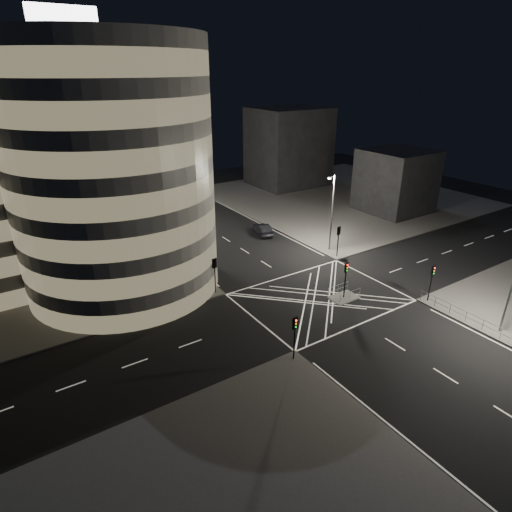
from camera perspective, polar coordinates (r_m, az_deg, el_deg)
ground at (r=45.91m, az=8.49°, el=-5.49°), size 120.00×120.00×0.00m
sidewalk_far_right at (r=82.74m, az=11.37°, el=7.83°), size 42.00×42.00×0.15m
central_island at (r=46.17m, az=11.60°, el=-5.45°), size 3.00×2.00×0.15m
office_tower_curved at (r=49.49m, az=-25.39°, el=10.37°), size 30.00×29.00×27.20m
office_block_rear at (r=72.41m, az=-29.35°, el=12.06°), size 24.00×16.00×22.00m
building_right_far at (r=88.71m, az=4.34°, el=14.31°), size 14.00×12.00×15.00m
building_right_near at (r=75.10m, az=18.12°, el=9.51°), size 10.00×10.00×10.00m
building_far_end at (r=91.39m, az=-18.74°, el=14.31°), size 18.00×8.00×18.00m
tree_a at (r=45.57m, az=-8.80°, el=0.40°), size 4.47×4.47×6.80m
tree_b at (r=50.58m, az=-11.73°, el=3.07°), size 5.24×5.24×7.64m
tree_c at (r=55.90m, az=-14.09°, el=4.91°), size 4.09×4.09×7.04m
tree_d at (r=61.44m, az=-16.02°, el=6.13°), size 4.46×4.46×6.96m
tree_e at (r=67.00m, az=-17.65°, el=7.33°), size 3.86×3.86×6.57m
traffic_signal_fl at (r=45.03m, az=-5.54°, el=-1.76°), size 0.55×0.22×4.00m
traffic_signal_nl at (r=35.06m, az=5.19°, el=-9.84°), size 0.55×0.22×4.00m
traffic_signal_fr at (r=54.68m, az=10.94°, el=2.65°), size 0.55×0.22×4.00m
traffic_signal_nr at (r=46.82m, az=22.41°, el=-2.54°), size 0.55×0.22×4.00m
traffic_signal_island at (r=44.87m, az=11.89°, el=-2.29°), size 0.55×0.22×4.00m
street_lamp_left_near at (r=48.08m, az=-9.26°, el=3.14°), size 1.25×0.25×10.00m
street_lamp_left_far at (r=64.22m, az=-16.07°, el=7.81°), size 1.25×0.25×10.00m
street_lamp_right_far at (r=55.72m, az=10.07°, el=5.99°), size 1.25×0.25×10.00m
railing_near_right at (r=45.10m, az=27.09°, el=-7.67°), size 0.06×11.70×1.10m
railing_island_south at (r=45.33m, az=12.45°, el=-5.22°), size 2.80×0.06×1.10m
railing_island_north at (r=46.43m, az=10.89°, el=-4.34°), size 2.80×0.06×1.10m
sedan at (r=62.07m, az=0.91°, el=3.59°), size 2.84×5.01×1.56m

